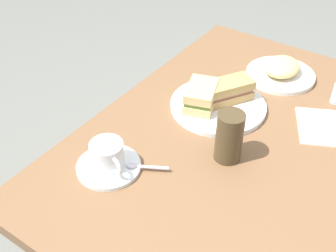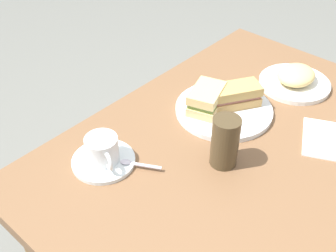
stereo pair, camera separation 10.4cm
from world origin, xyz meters
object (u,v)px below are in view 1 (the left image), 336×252
sandwich_front (227,91)px  sandwich_back (201,96)px  coffee_cup (108,155)px  dining_table (231,177)px  spoon (140,166)px  side_plate (280,75)px  napkin (328,127)px  coffee_saucer (109,166)px  drinking_glass (229,137)px  sandwich_plate (218,106)px

sandwich_front → sandwich_back: size_ratio=1.17×
sandwich_back → coffee_cup: sandwich_back is taller
dining_table → spoon: 0.31m
side_plate → napkin: side_plate is taller
coffee_saucer → napkin: (0.43, -0.37, -0.00)m
coffee_saucer → side_plate: (0.59, -0.17, 0.00)m
coffee_saucer → side_plate: 0.61m
dining_table → coffee_saucer: 0.37m
drinking_glass → sandwich_front: bearing=29.4°
dining_table → sandwich_front: (0.10, 0.09, 0.20)m
sandwich_back → dining_table: bearing=-107.3°
dining_table → coffee_cup: 0.38m
sandwich_back → coffee_saucer: size_ratio=0.88×
sandwich_back → drinking_glass: 0.20m
sandwich_back → coffee_cup: 0.32m
spoon → side_plate: size_ratio=0.45×
sandwich_front → coffee_cup: bearing=165.2°
sandwich_back → coffee_cup: bearing=169.9°
spoon → drinking_glass: drinking_glass is taller
sandwich_front → coffee_saucer: bearing=164.9°
dining_table → sandwich_plate: size_ratio=3.99×
coffee_saucer → side_plate: side_plate is taller
coffee_cup → drinking_glass: drinking_glass is taller
sandwich_back → spoon: sandwich_back is taller
coffee_cup → sandwich_back: bearing=-10.1°
coffee_cup → napkin: coffee_cup is taller
coffee_cup → side_plate: coffee_cup is taller
sandwich_front → spoon: sandwich_front is taller
sandwich_back → spoon: (-0.28, -0.01, -0.03)m
sandwich_back → spoon: size_ratio=1.42×
side_plate → drinking_glass: size_ratio=1.62×
dining_table → drinking_glass: bearing=-167.7°
sandwich_front → sandwich_back: 0.08m
coffee_cup → spoon: size_ratio=1.10×
sandwich_plate → coffee_saucer: (-0.35, 0.09, -0.00)m
coffee_cup → side_plate: bearing=-16.0°
sandwich_plate → spoon: 0.31m
dining_table → napkin: size_ratio=6.95×
sandwich_plate → coffee_cup: bearing=165.4°
sandwich_front → sandwich_back: bearing=145.0°
sandwich_back → napkin: size_ratio=0.87×
coffee_cup → drinking_glass: 0.28m
dining_table → coffee_saucer: bearing=145.3°
dining_table → drinking_glass: drinking_glass is taller
sandwich_back → side_plate: size_ratio=0.64×
coffee_saucer → napkin: 0.57m
sandwich_back → side_plate: bearing=-22.3°
napkin → sandwich_back: bearing=110.9°
sandwich_front → drinking_glass: (-0.19, -0.11, 0.02)m
dining_table → sandwich_plate: bearing=51.6°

